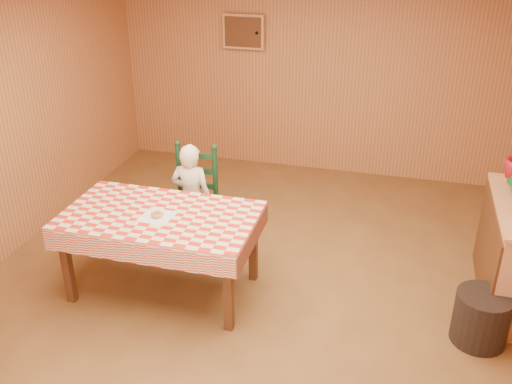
# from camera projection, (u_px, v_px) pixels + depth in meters

# --- Properties ---
(ground) EXTENTS (6.00, 6.00, 0.00)m
(ground) POSITION_uv_depth(u_px,v_px,m) (250.00, 298.00, 5.03)
(ground) COLOR brown
(ground) RESTS_ON ground
(cabin_walls) EXTENTS (5.10, 6.05, 2.65)m
(cabin_walls) POSITION_uv_depth(u_px,v_px,m) (266.00, 79.00, 4.69)
(cabin_walls) COLOR #B47041
(cabin_walls) RESTS_ON ground
(dining_table) EXTENTS (1.66, 0.96, 0.77)m
(dining_table) POSITION_uv_depth(u_px,v_px,m) (160.00, 222.00, 4.85)
(dining_table) COLOR #532C16
(dining_table) RESTS_ON ground
(ladder_chair) EXTENTS (0.44, 0.40, 1.08)m
(ladder_chair) POSITION_uv_depth(u_px,v_px,m) (194.00, 201.00, 5.62)
(ladder_chair) COLOR #103119
(ladder_chair) RESTS_ON ground
(seated_child) EXTENTS (0.41, 0.27, 1.12)m
(seated_child) POSITION_uv_depth(u_px,v_px,m) (192.00, 198.00, 5.54)
(seated_child) COLOR white
(seated_child) RESTS_ON ground
(napkin) EXTENTS (0.28, 0.28, 0.00)m
(napkin) POSITION_uv_depth(u_px,v_px,m) (157.00, 216.00, 4.77)
(napkin) COLOR white
(napkin) RESTS_ON dining_table
(donut) EXTENTS (0.13, 0.13, 0.04)m
(donut) POSITION_uv_depth(u_px,v_px,m) (157.00, 214.00, 4.76)
(donut) COLOR #D3894B
(donut) RESTS_ON napkin
(storage_bin) EXTENTS (0.54, 0.54, 0.43)m
(storage_bin) POSITION_uv_depth(u_px,v_px,m) (481.00, 318.00, 4.45)
(storage_bin) COLOR black
(storage_bin) RESTS_ON ground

